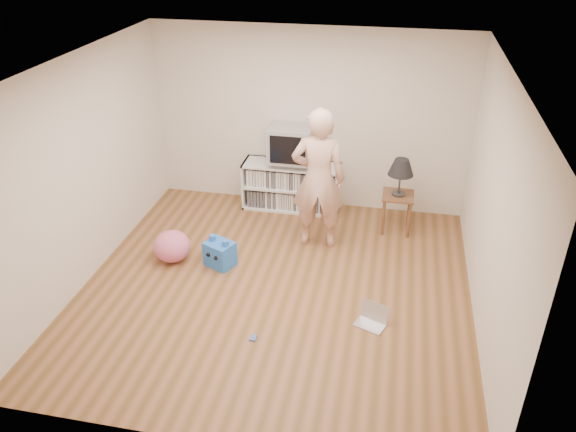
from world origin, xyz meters
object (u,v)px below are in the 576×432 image
(crt_tv, at_px, (291,143))
(person, at_px, (318,179))
(laptop, at_px, (372,318))
(plush_pink, at_px, (172,246))
(media_unit, at_px, (291,186))
(dvd_deck, at_px, (291,162))
(plush_blue, at_px, (220,254))
(table_lamp, at_px, (401,168))
(side_table, at_px, (397,203))

(crt_tv, distance_m, person, 1.07)
(person, height_order, laptop, person)
(crt_tv, xyz_separation_m, plush_pink, (-1.20, -1.68, -0.82))
(media_unit, relative_size, crt_tv, 2.33)
(dvd_deck, bearing_deg, crt_tv, -90.00)
(plush_pink, bearing_deg, plush_blue, 0.19)
(crt_tv, relative_size, plush_pink, 1.29)
(media_unit, bearing_deg, table_lamp, -14.02)
(crt_tv, relative_size, person, 0.32)
(table_lamp, height_order, laptop, table_lamp)
(plush_pink, bearing_deg, crt_tv, 54.54)
(person, bearing_deg, laptop, 114.59)
(table_lamp, distance_m, laptop, 2.25)
(dvd_deck, xyz_separation_m, crt_tv, (-0.00, -0.00, 0.29))
(dvd_deck, height_order, person, person)
(media_unit, bearing_deg, crt_tv, -90.00)
(dvd_deck, relative_size, crt_tv, 0.75)
(dvd_deck, bearing_deg, plush_pink, -125.41)
(media_unit, relative_size, laptop, 3.65)
(dvd_deck, distance_m, crt_tv, 0.29)
(crt_tv, relative_size, plush_blue, 1.42)
(crt_tv, bearing_deg, media_unit, 90.00)
(media_unit, distance_m, laptop, 2.82)
(plush_pink, bearing_deg, laptop, -16.11)
(side_table, height_order, laptop, side_table)
(crt_tv, distance_m, laptop, 2.95)
(media_unit, relative_size, table_lamp, 2.72)
(media_unit, distance_m, plush_blue, 1.80)
(dvd_deck, relative_size, side_table, 0.82)
(dvd_deck, bearing_deg, table_lamp, -13.47)
(table_lamp, bearing_deg, media_unit, 165.98)
(media_unit, bearing_deg, plush_pink, -125.16)
(media_unit, distance_m, plush_pink, 2.09)
(side_table, xyz_separation_m, table_lamp, (0.00, 0.00, 0.53))
(media_unit, distance_m, crt_tv, 0.67)
(side_table, height_order, table_lamp, table_lamp)
(crt_tv, xyz_separation_m, laptop, (1.37, -2.43, -0.96))
(dvd_deck, relative_size, person, 0.24)
(media_unit, bearing_deg, dvd_deck, -90.00)
(media_unit, distance_m, dvd_deck, 0.39)
(media_unit, xyz_separation_m, plush_blue, (-0.57, -1.70, -0.18))
(media_unit, xyz_separation_m, plush_pink, (-1.20, -1.70, -0.15))
(crt_tv, bearing_deg, side_table, -13.35)
(laptop, bearing_deg, dvd_deck, 141.13)
(media_unit, distance_m, table_lamp, 1.70)
(side_table, bearing_deg, media_unit, 165.98)
(plush_pink, bearing_deg, side_table, 25.64)
(table_lamp, height_order, plush_pink, table_lamp)
(side_table, height_order, plush_pink, side_table)
(side_table, relative_size, plush_pink, 1.18)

